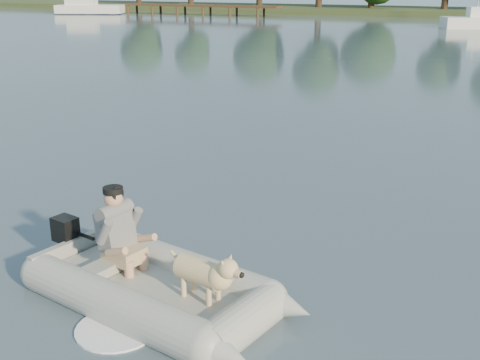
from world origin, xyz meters
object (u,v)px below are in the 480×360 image
at_px(dinghy, 155,256).
at_px(man, 117,227).
at_px(dog, 200,276).
at_px(cabin_cruiser, 90,5).
at_px(dock, 198,10).
at_px(motorboat, 479,14).

xyz_separation_m(dinghy, man, (-0.68, 0.21, 0.19)).
bearing_deg(dog, cabin_cruiser, 140.71).
distance_m(dinghy, cabin_cruiser, 61.53).
relative_size(dock, man, 16.38).
bearing_deg(dog, dinghy, -175.43).
relative_size(dock, dinghy, 3.72).
bearing_deg(cabin_cruiser, dock, -3.76).
xyz_separation_m(dock, man, (25.18, -52.12, 0.27)).
height_order(dinghy, motorboat, motorboat).
bearing_deg(dinghy, dock, 129.53).
distance_m(man, cabin_cruiser, 60.95).
bearing_deg(dog, dock, 130.06).
relative_size(cabin_cruiser, motorboat, 1.30).
relative_size(dinghy, cabin_cruiser, 0.66).
bearing_deg(man, dinghy, -4.24).
bearing_deg(motorboat, dock, 143.47).
bearing_deg(motorboat, cabin_cruiser, 152.09).
relative_size(dog, cabin_cruiser, 0.13).
bearing_deg(dinghy, man, 175.76).
bearing_deg(man, cabin_cruiser, 139.89).
xyz_separation_m(cabin_cruiser, motorboat, (38.85, -3.69, 0.12)).
bearing_deg(motorboat, dinghy, -114.73).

